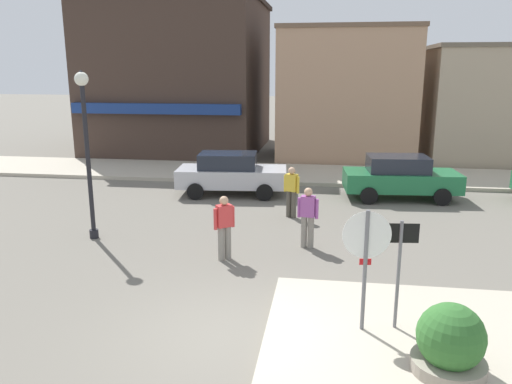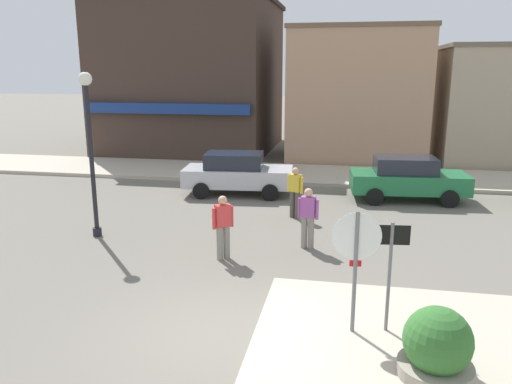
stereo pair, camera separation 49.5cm
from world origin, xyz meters
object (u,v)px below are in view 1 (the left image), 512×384
(pedestrian_crossing_near, at_px, (308,216))
(one_way_sign, at_px, (399,264))
(parked_car_nearest, at_px, (231,173))
(pedestrian_kerb_side, at_px, (291,190))
(planter, at_px, (450,346))
(stop_sign, at_px, (366,255))
(pedestrian_crossing_far, at_px, (224,226))
(parked_car_second, at_px, (400,177))
(lamp_post, at_px, (86,131))

(pedestrian_crossing_near, bearing_deg, one_way_sign, -67.78)
(parked_car_nearest, distance_m, pedestrian_kerb_side, 3.61)
(pedestrian_crossing_near, bearing_deg, parked_car_nearest, 119.93)
(planter, height_order, parked_car_nearest, parked_car_nearest)
(stop_sign, xyz_separation_m, pedestrian_crossing_near, (-1.15, 4.37, -0.65))
(pedestrian_crossing_far, bearing_deg, one_way_sign, -39.80)
(planter, relative_size, pedestrian_kerb_side, 0.76)
(pedestrian_kerb_side, bearing_deg, pedestrian_crossing_far, -109.02)
(parked_car_second, bearing_deg, pedestrian_crossing_near, -118.56)
(planter, bearing_deg, stop_sign, 137.36)
(planter, distance_m, lamp_post, 10.12)
(parked_car_nearest, height_order, parked_car_second, same)
(planter, xyz_separation_m, parked_car_second, (0.69, 11.06, 0.25))
(lamp_post, bearing_deg, planter, -33.15)
(one_way_sign, height_order, planter, one_way_sign)
(parked_car_nearest, height_order, pedestrian_kerb_side, pedestrian_kerb_side)
(one_way_sign, distance_m, pedestrian_crossing_near, 4.59)
(parked_car_second, height_order, pedestrian_crossing_near, pedestrian_crossing_near)
(one_way_sign, relative_size, lamp_post, 0.46)
(parked_car_nearest, bearing_deg, one_way_sign, -63.35)
(one_way_sign, xyz_separation_m, lamp_post, (-7.61, 4.13, 1.63))
(one_way_sign, distance_m, planter, 1.59)
(lamp_post, height_order, parked_car_nearest, lamp_post)
(parked_car_nearest, bearing_deg, pedestrian_crossing_near, -60.07)
(pedestrian_kerb_side, bearing_deg, parked_car_nearest, 132.72)
(parked_car_nearest, xyz_separation_m, pedestrian_crossing_near, (3.08, -5.34, 0.06))
(one_way_sign, height_order, pedestrian_kerb_side, one_way_sign)
(stop_sign, distance_m, lamp_post, 8.36)
(lamp_post, distance_m, pedestrian_crossing_near, 6.24)
(parked_car_second, xyz_separation_m, pedestrian_crossing_near, (-3.04, -5.59, 0.06))
(planter, relative_size, parked_car_nearest, 0.30)
(one_way_sign, bearing_deg, parked_car_nearest, 116.65)
(one_way_sign, bearing_deg, planter, -63.33)
(lamp_post, relative_size, parked_car_nearest, 1.10)
(stop_sign, distance_m, parked_car_second, 10.16)
(stop_sign, relative_size, one_way_sign, 1.10)
(stop_sign, relative_size, planter, 1.88)
(lamp_post, xyz_separation_m, pedestrian_crossing_far, (3.92, -1.06, -2.09))
(planter, relative_size, pedestrian_crossing_near, 0.76)
(parked_car_nearest, bearing_deg, pedestrian_kerb_side, -47.28)
(lamp_post, xyz_separation_m, parked_car_second, (8.92, 5.68, -2.15))
(parked_car_second, distance_m, pedestrian_crossing_far, 8.40)
(planter, relative_size, lamp_post, 0.27)
(parked_car_second, relative_size, pedestrian_kerb_side, 2.56)
(stop_sign, bearing_deg, pedestrian_kerb_side, 104.18)
(parked_car_second, height_order, pedestrian_kerb_side, pedestrian_kerb_side)
(one_way_sign, bearing_deg, lamp_post, 151.48)
(parked_car_nearest, relative_size, parked_car_second, 1.00)
(planter, relative_size, pedestrian_crossing_far, 0.76)
(stop_sign, height_order, pedestrian_kerb_side, stop_sign)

